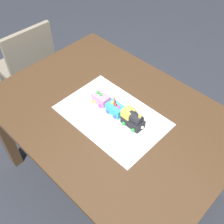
# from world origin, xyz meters

# --- Properties ---
(ground_plane) EXTENTS (8.00, 8.00, 0.00)m
(ground_plane) POSITION_xyz_m (0.00, 0.00, 0.00)
(ground_plane) COLOR #2D3038
(dining_table) EXTENTS (1.40, 1.00, 0.74)m
(dining_table) POSITION_xyz_m (0.00, 0.00, 0.63)
(dining_table) COLOR #4C331E
(dining_table) RESTS_ON ground
(chair) EXTENTS (0.41, 0.41, 0.86)m
(chair) POSITION_xyz_m (1.03, -0.05, 0.47)
(chair) COLOR gray
(chair) RESTS_ON ground
(cake_board) EXTENTS (0.60, 0.40, 0.00)m
(cake_board) POSITION_xyz_m (-0.02, 0.02, 0.74)
(cake_board) COLOR silver
(cake_board) RESTS_ON dining_table
(cake_locomotive) EXTENTS (0.14, 0.08, 0.12)m
(cake_locomotive) POSITION_xyz_m (-0.15, -0.01, 0.79)
(cake_locomotive) COLOR #232328
(cake_locomotive) RESTS_ON cake_board
(cake_car_caboose_turquoise) EXTENTS (0.10, 0.08, 0.07)m
(cake_car_caboose_turquoise) POSITION_xyz_m (-0.02, -0.01, 0.77)
(cake_car_caboose_turquoise) COLOR #38B7C6
(cake_car_caboose_turquoise) RESTS_ON cake_board
(cake_car_gondola_bubblegum) EXTENTS (0.10, 0.08, 0.07)m
(cake_car_gondola_bubblegum) POSITION_xyz_m (0.10, -0.01, 0.77)
(cake_car_gondola_bubblegum) COLOR pink
(cake_car_gondola_bubblegum) RESTS_ON cake_board
(birthday_candle) EXTENTS (0.01, 0.01, 0.05)m
(birthday_candle) POSITION_xyz_m (-0.01, -0.01, 0.84)
(birthday_candle) COLOR #F24C59
(birthday_candle) RESTS_ON cake_car_caboose_turquoise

